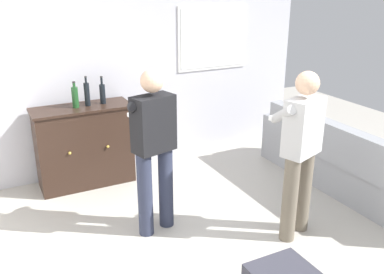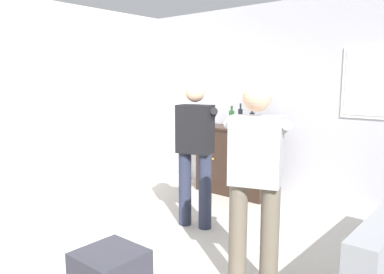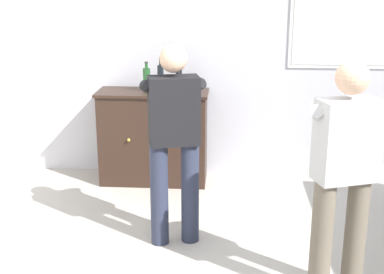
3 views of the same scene
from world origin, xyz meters
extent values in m
cube|color=silver|center=(0.00, 2.66, 1.40)|extent=(5.20, 0.12, 2.80)
cube|color=silver|center=(1.26, 2.60, 1.68)|extent=(1.08, 0.02, 0.88)
cube|color=white|center=(1.26, 2.59, 1.68)|extent=(1.00, 0.03, 0.80)
cube|color=black|center=(-0.71, 2.30, 0.49)|extent=(1.14, 0.44, 0.98)
cube|color=black|center=(-0.71, 2.30, 1.00)|extent=(1.18, 0.48, 0.03)
sphere|color=#B79338|center=(-0.93, 2.06, 0.54)|extent=(0.04, 0.04, 0.04)
sphere|color=#B79338|center=(-0.48, 2.06, 0.54)|extent=(0.04, 0.04, 0.04)
cylinder|color=black|center=(-0.62, 2.31, 1.15)|extent=(0.07, 0.07, 0.28)
cylinder|color=black|center=(-0.62, 2.31, 1.32)|extent=(0.03, 0.03, 0.07)
cylinder|color=#262626|center=(-0.62, 2.31, 1.36)|extent=(0.03, 0.03, 0.02)
cylinder|color=#1E4C23|center=(-0.76, 2.29, 1.14)|extent=(0.08, 0.08, 0.25)
cylinder|color=#1E4C23|center=(-0.76, 2.29, 1.29)|extent=(0.03, 0.03, 0.05)
cylinder|color=#262626|center=(-0.76, 2.29, 1.32)|extent=(0.04, 0.04, 0.02)
cylinder|color=black|center=(-0.43, 2.32, 1.13)|extent=(0.07, 0.07, 0.24)
cylinder|color=black|center=(-0.43, 2.32, 1.29)|extent=(0.03, 0.03, 0.09)
cylinder|color=#262626|center=(-0.43, 2.32, 1.34)|extent=(0.03, 0.03, 0.02)
cylinder|color=#282D42|center=(-0.46, 0.88, 0.44)|extent=(0.15, 0.15, 0.88)
cylinder|color=#282D42|center=(-0.21, 0.95, 0.44)|extent=(0.15, 0.15, 0.88)
cube|color=black|center=(-0.33, 0.91, 1.16)|extent=(0.44, 0.31, 0.55)
sphere|color=#D8AD8C|center=(-0.33, 0.91, 1.57)|extent=(0.22, 0.22, 0.22)
cylinder|color=black|center=(-0.48, 1.04, 1.27)|extent=(0.24, 0.44, 0.29)
cylinder|color=black|center=(-0.26, 1.10, 1.27)|extent=(0.39, 0.35, 0.29)
cube|color=white|center=(-0.41, 1.22, 1.18)|extent=(0.16, 0.08, 0.04)
cylinder|color=#6B6051|center=(0.76, 0.15, 0.44)|extent=(0.15, 0.15, 0.88)
cylinder|color=#6B6051|center=(1.00, 0.24, 0.44)|extent=(0.15, 0.15, 0.88)
cube|color=#B7B7B7|center=(0.88, 0.20, 1.16)|extent=(0.45, 0.34, 0.55)
sphere|color=#D8AD8C|center=(0.88, 0.20, 1.57)|extent=(0.22, 0.22, 0.22)
cylinder|color=#B7B7B7|center=(0.72, 0.31, 1.27)|extent=(0.21, 0.44, 0.29)
cylinder|color=#B7B7B7|center=(0.94, 0.39, 1.27)|extent=(0.41, 0.33, 0.29)
cube|color=white|center=(0.78, 0.50, 1.18)|extent=(0.15, 0.09, 0.04)
camera|label=1|loc=(-1.75, -2.68, 2.45)|focal=40.00mm
camera|label=2|loc=(2.35, -2.34, 1.70)|focal=35.00mm
camera|label=3|loc=(0.11, -3.20, 2.19)|focal=50.00mm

